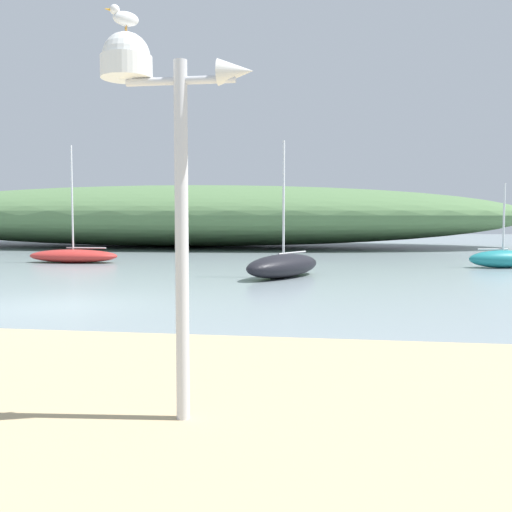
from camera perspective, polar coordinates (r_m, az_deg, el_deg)
ground_plane at (r=13.92m, az=-19.67°, el=-4.70°), size 120.00×120.00×0.00m
distant_hill at (r=41.43m, az=-8.06°, el=3.93°), size 47.62×15.61×4.22m
mast_structure at (r=5.32m, az=-10.22°, el=14.03°), size 1.35×0.45×3.43m
seagull_on_radar at (r=5.58m, az=-12.85°, el=21.93°), size 0.28×0.23×0.22m
sailboat_off_point at (r=19.36m, az=2.71°, el=-0.92°), size 2.87×4.09×4.53m
sailboat_east_reach at (r=26.88m, az=-17.52°, el=0.05°), size 4.07×1.52×5.16m
sailboat_far_right at (r=25.04m, az=23.09°, el=-0.24°), size 2.88×1.58×3.36m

